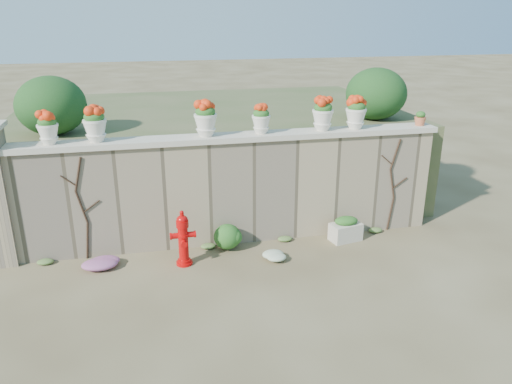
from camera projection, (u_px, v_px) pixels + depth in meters
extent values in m
plane|color=brown|center=(251.00, 286.00, 8.15)|extent=(80.00, 80.00, 0.00)
cube|color=gray|center=(231.00, 192.00, 9.46)|extent=(8.00, 0.40, 2.00)
cube|color=beige|center=(230.00, 138.00, 9.10)|extent=(8.10, 0.52, 0.10)
cube|color=#384C23|center=(209.00, 149.00, 12.39)|extent=(9.00, 6.00, 2.00)
ellipsoid|color=#143814|center=(51.00, 106.00, 9.38)|extent=(1.30, 1.30, 1.10)
ellipsoid|color=#143814|center=(376.00, 94.00, 10.72)|extent=(1.30, 1.30, 1.10)
cylinder|color=black|center=(87.00, 241.00, 8.94)|extent=(0.12, 0.04, 0.70)
cylinder|color=black|center=(82.00, 207.00, 8.71)|extent=(0.17, 0.04, 0.61)
cylinder|color=black|center=(78.00, 174.00, 8.51)|extent=(0.18, 0.04, 0.61)
cylinder|color=black|center=(91.00, 206.00, 8.75)|extent=(0.30, 0.02, 0.22)
cylinder|color=black|center=(68.00, 181.00, 8.51)|extent=(0.25, 0.02, 0.21)
cylinder|color=black|center=(390.00, 214.00, 10.13)|extent=(0.12, 0.04, 0.70)
cylinder|color=black|center=(392.00, 183.00, 9.90)|extent=(0.17, 0.04, 0.61)
cylinder|color=black|center=(396.00, 154.00, 9.70)|extent=(0.18, 0.04, 0.61)
cylinder|color=black|center=(400.00, 183.00, 9.94)|extent=(0.30, 0.02, 0.22)
cylinder|color=black|center=(387.00, 160.00, 9.70)|extent=(0.25, 0.02, 0.21)
cylinder|color=#B90707|center=(184.00, 263.00, 8.84)|extent=(0.29, 0.29, 0.05)
cylinder|color=#B90707|center=(183.00, 243.00, 8.70)|extent=(0.17, 0.17, 0.63)
cylinder|color=#B90707|center=(183.00, 235.00, 8.65)|extent=(0.21, 0.21, 0.04)
cylinder|color=#B90707|center=(182.00, 224.00, 8.58)|extent=(0.21, 0.21, 0.12)
ellipsoid|color=#B90707|center=(182.00, 218.00, 8.54)|extent=(0.19, 0.19, 0.14)
cylinder|color=#B90707|center=(182.00, 214.00, 8.52)|extent=(0.07, 0.07, 0.10)
cylinder|color=#B90707|center=(175.00, 236.00, 8.62)|extent=(0.15, 0.10, 0.10)
cylinder|color=#B90707|center=(191.00, 234.00, 8.68)|extent=(0.15, 0.10, 0.10)
cylinder|color=#B90707|center=(184.00, 243.00, 8.58)|extent=(0.09, 0.10, 0.09)
cube|color=beige|center=(346.00, 232.00, 9.72)|extent=(0.65, 0.46, 0.35)
ellipsoid|color=#1E5119|center=(346.00, 221.00, 9.64)|extent=(0.50, 0.37, 0.18)
ellipsoid|color=#1E5119|center=(230.00, 236.00, 9.24)|extent=(0.64, 0.58, 0.61)
ellipsoid|color=#D22AC0|center=(107.00, 262.00, 8.70)|extent=(0.80, 0.54, 0.21)
ellipsoid|color=white|center=(277.00, 255.00, 8.94)|extent=(0.57, 0.46, 0.21)
ellipsoid|color=#1E5119|center=(47.00, 122.00, 8.33)|extent=(0.30, 0.30, 0.18)
ellipsoid|color=red|center=(46.00, 117.00, 8.30)|extent=(0.27, 0.27, 0.19)
ellipsoid|color=#1E5119|center=(94.00, 117.00, 8.46)|extent=(0.34, 0.34, 0.21)
ellipsoid|color=red|center=(93.00, 112.00, 8.43)|extent=(0.30, 0.30, 0.22)
ellipsoid|color=#1E5119|center=(205.00, 112.00, 8.84)|extent=(0.36, 0.36, 0.21)
ellipsoid|color=red|center=(205.00, 107.00, 8.81)|extent=(0.31, 0.31, 0.22)
ellipsoid|color=#1E5119|center=(261.00, 113.00, 9.07)|extent=(0.30, 0.30, 0.18)
ellipsoid|color=red|center=(261.00, 109.00, 9.05)|extent=(0.26, 0.26, 0.18)
ellipsoid|color=#1E5119|center=(323.00, 108.00, 9.29)|extent=(0.34, 0.34, 0.21)
ellipsoid|color=red|center=(323.00, 103.00, 9.26)|extent=(0.30, 0.30, 0.22)
ellipsoid|color=#1E5119|center=(356.00, 106.00, 9.43)|extent=(0.34, 0.34, 0.21)
ellipsoid|color=red|center=(357.00, 102.00, 9.40)|extent=(0.30, 0.30, 0.21)
ellipsoid|color=#1E5119|center=(421.00, 115.00, 9.78)|extent=(0.18, 0.18, 0.13)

